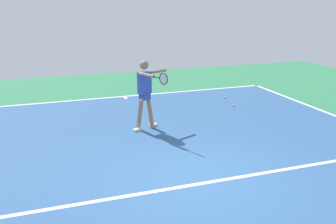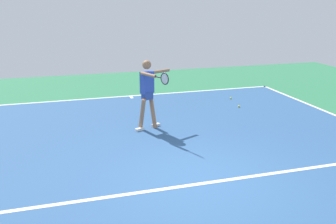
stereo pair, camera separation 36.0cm
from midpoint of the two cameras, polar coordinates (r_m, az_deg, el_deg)
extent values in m
plane|color=#2D754C|center=(7.35, 5.74, -10.05)|extent=(22.57, 22.57, 0.00)
cube|color=#2D5484|center=(7.35, 5.75, -10.04)|extent=(10.99, 13.50, 0.00)
cube|color=white|center=(13.42, -5.02, 2.47)|extent=(10.99, 0.10, 0.01)
cube|color=white|center=(7.15, 6.51, -10.88)|extent=(8.24, 0.10, 0.01)
cube|color=white|center=(13.23, -4.84, 2.27)|extent=(0.10, 0.30, 0.01)
cylinder|color=#9E7051|center=(9.98, -1.31, 0.01)|extent=(0.22, 0.31, 0.88)
cube|color=white|center=(10.15, -0.89, -2.02)|extent=(0.26, 0.19, 0.07)
cylinder|color=#9E7051|center=(9.77, -2.94, -0.38)|extent=(0.22, 0.31, 0.88)
cube|color=white|center=(9.84, -3.34, -2.67)|extent=(0.26, 0.19, 0.07)
cube|color=#2D4799|center=(9.74, -2.15, 2.57)|extent=(0.31, 0.28, 0.20)
cube|color=#334CB2|center=(9.66, -2.17, 4.56)|extent=(0.38, 0.30, 0.57)
sphere|color=#9E7051|center=(9.57, -2.20, 7.26)|extent=(0.23, 0.23, 0.23)
cylinder|color=#9E7051|center=(9.89, -0.09, 6.26)|extent=(0.56, 0.30, 0.08)
cylinder|color=#9E7051|center=(9.28, -1.93, 5.73)|extent=(0.30, 0.56, 0.08)
cylinder|color=black|center=(8.98, -0.36, 5.36)|extent=(0.12, 0.21, 0.03)
torus|color=black|center=(8.80, 0.67, 5.12)|extent=(0.14, 0.28, 0.29)
cylinder|color=silver|center=(8.80, 0.67, 5.12)|extent=(0.10, 0.23, 0.25)
sphere|color=#C6E53D|center=(13.17, 10.38, 2.11)|extent=(0.07, 0.07, 0.07)
sphere|color=yellow|center=(12.20, 11.65, 0.87)|extent=(0.07, 0.07, 0.07)
camera|label=1|loc=(0.18, -88.76, 0.37)|focal=39.74mm
camera|label=2|loc=(0.18, 91.24, -0.37)|focal=39.74mm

